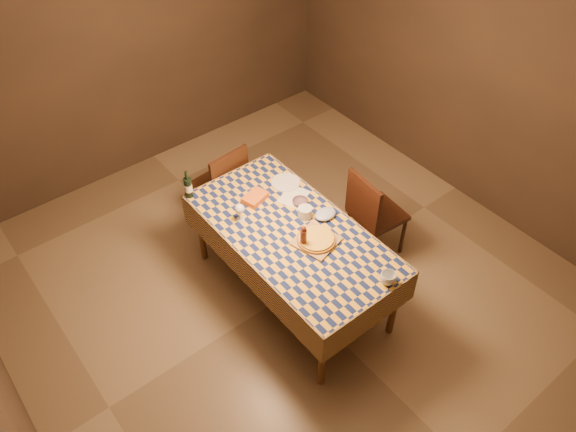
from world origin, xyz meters
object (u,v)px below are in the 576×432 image
(dining_table, at_px, (292,238))
(white_plate, at_px, (286,182))
(bowl, at_px, (300,202))
(chair_right, at_px, (371,211))
(pizza, at_px, (316,239))
(cutting_board, at_px, (316,241))
(chair_far, at_px, (223,183))
(wine_bottle, at_px, (188,187))

(dining_table, height_order, white_plate, white_plate)
(bowl, height_order, chair_right, chair_right)
(pizza, height_order, bowl, pizza)
(cutting_board, relative_size, bowl, 2.32)
(pizza, bearing_deg, bowl, 66.41)
(white_plate, distance_m, chair_far, 0.70)
(chair_far, bearing_deg, white_plate, -64.54)
(bowl, xyz_separation_m, chair_right, (0.60, -0.27, -0.27))
(dining_table, relative_size, wine_bottle, 6.89)
(dining_table, bearing_deg, pizza, -70.49)
(dining_table, bearing_deg, chair_far, 87.63)
(cutting_board, height_order, chair_right, chair_right)
(pizza, xyz_separation_m, chair_right, (0.79, 0.15, -0.28))
(dining_table, relative_size, bowl, 14.01)
(dining_table, distance_m, pizza, 0.25)
(chair_right, bearing_deg, pizza, -169.53)
(pizza, distance_m, wine_bottle, 1.18)
(chair_right, bearing_deg, wine_bottle, 143.91)
(pizza, relative_size, chair_right, 0.35)
(bowl, xyz_separation_m, white_plate, (0.07, 0.29, -0.01))
(cutting_board, bearing_deg, bowl, 66.41)
(bowl, distance_m, chair_far, 0.94)
(wine_bottle, relative_size, chair_right, 0.29)
(bowl, xyz_separation_m, chair_far, (-0.21, 0.87, -0.27))
(bowl, bearing_deg, dining_table, -141.16)
(cutting_board, distance_m, pizza, 0.02)
(cutting_board, xyz_separation_m, wine_bottle, (-0.49, 1.07, 0.09))
(dining_table, height_order, pizza, pizza)
(cutting_board, bearing_deg, chair_far, 91.30)
(pizza, relative_size, white_plate, 1.29)
(cutting_board, distance_m, chair_right, 0.84)
(cutting_board, height_order, wine_bottle, wine_bottle)
(pizza, bearing_deg, cutting_board, 116.57)
(white_plate, height_order, chair_far, chair_far)
(cutting_board, relative_size, wine_bottle, 1.14)
(white_plate, bearing_deg, wine_bottle, 153.05)
(cutting_board, relative_size, chair_right, 0.33)
(dining_table, distance_m, cutting_board, 0.24)
(dining_table, height_order, chair_right, chair_right)
(dining_table, distance_m, white_plate, 0.59)
(white_plate, height_order, chair_right, chair_right)
(dining_table, xyz_separation_m, bowl, (0.25, 0.20, 0.10))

